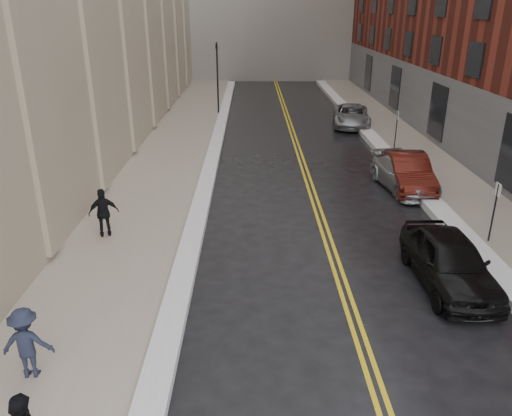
{
  "coord_description": "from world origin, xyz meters",
  "views": [
    {
      "loc": [
        -0.16,
        -7.22,
        7.55
      ],
      "look_at": [
        -0.01,
        7.47,
        1.6
      ],
      "focal_mm": 35.0,
      "sensor_mm": 36.0,
      "label": 1
    }
  ],
  "objects_px": {
    "pedestrian_b": "(27,343)",
    "pedestrian_c": "(104,213)",
    "car_silver_far": "(351,116)",
    "car_black": "(449,261)",
    "car_maroon": "(408,171)",
    "car_silver_near": "(404,175)"
  },
  "relations": [
    {
      "from": "car_black",
      "to": "car_silver_near",
      "type": "relative_size",
      "value": 1.0
    },
    {
      "from": "car_silver_near",
      "to": "car_silver_far",
      "type": "xyz_separation_m",
      "value": [
        0.03,
        12.56,
        0.05
      ]
    },
    {
      "from": "car_silver_far",
      "to": "car_maroon",
      "type": "bearing_deg",
      "value": -81.2
    },
    {
      "from": "car_maroon",
      "to": "car_silver_far",
      "type": "distance_m",
      "value": 12.39
    },
    {
      "from": "car_maroon",
      "to": "pedestrian_b",
      "type": "relative_size",
      "value": 2.81
    },
    {
      "from": "car_maroon",
      "to": "pedestrian_c",
      "type": "relative_size",
      "value": 2.68
    },
    {
      "from": "pedestrian_b",
      "to": "car_silver_near",
      "type": "bearing_deg",
      "value": -137.19
    },
    {
      "from": "car_silver_near",
      "to": "car_silver_far",
      "type": "relative_size",
      "value": 0.89
    },
    {
      "from": "car_silver_far",
      "to": "pedestrian_c",
      "type": "bearing_deg",
      "value": -115.86
    },
    {
      "from": "car_silver_far",
      "to": "pedestrian_b",
      "type": "relative_size",
      "value": 3.1
    },
    {
      "from": "pedestrian_b",
      "to": "car_maroon",
      "type": "bearing_deg",
      "value": -137.31
    },
    {
      "from": "pedestrian_b",
      "to": "pedestrian_c",
      "type": "height_order",
      "value": "pedestrian_c"
    },
    {
      "from": "car_silver_near",
      "to": "pedestrian_c",
      "type": "height_order",
      "value": "pedestrian_c"
    },
    {
      "from": "car_black",
      "to": "pedestrian_c",
      "type": "height_order",
      "value": "pedestrian_c"
    },
    {
      "from": "car_maroon",
      "to": "car_silver_far",
      "type": "bearing_deg",
      "value": 94.44
    },
    {
      "from": "car_silver_far",
      "to": "pedestrian_b",
      "type": "xyz_separation_m",
      "value": [
        -11.53,
        -24.73,
        0.26
      ]
    },
    {
      "from": "car_maroon",
      "to": "car_silver_far",
      "type": "xyz_separation_m",
      "value": [
        -0.19,
        12.38,
        -0.05
      ]
    },
    {
      "from": "car_silver_near",
      "to": "car_black",
      "type": "bearing_deg",
      "value": -105.03
    },
    {
      "from": "car_black",
      "to": "pedestrian_b",
      "type": "distance_m",
      "value": 11.16
    },
    {
      "from": "pedestrian_c",
      "to": "car_black",
      "type": "bearing_deg",
      "value": 145.24
    },
    {
      "from": "pedestrian_c",
      "to": "car_silver_near",
      "type": "bearing_deg",
      "value": -175.16
    },
    {
      "from": "car_black",
      "to": "pedestrian_c",
      "type": "relative_size",
      "value": 2.63
    }
  ]
}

